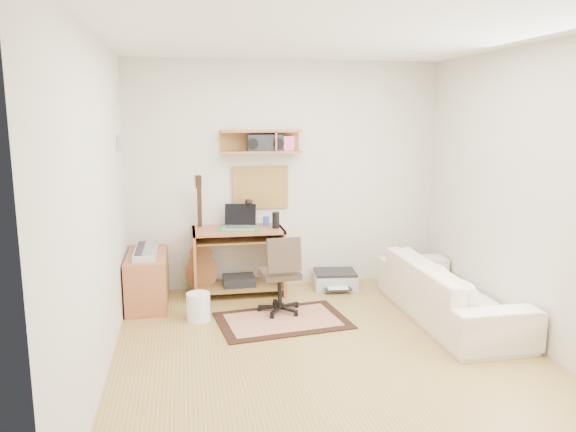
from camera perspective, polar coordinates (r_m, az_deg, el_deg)
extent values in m
cube|color=#A28243|center=(4.87, 4.13, -13.92)|extent=(3.60, 4.00, 0.01)
cube|color=white|center=(4.47, 4.59, 18.16)|extent=(3.60, 4.00, 0.01)
cube|color=beige|center=(6.43, -0.25, 4.20)|extent=(3.60, 0.01, 2.60)
cube|color=beige|center=(4.39, -19.07, 0.67)|extent=(0.01, 4.00, 2.60)
cube|color=beige|center=(5.25, 23.77, 1.88)|extent=(0.01, 4.00, 2.60)
cube|color=#A75D3B|center=(6.22, -2.78, 7.68)|extent=(0.90, 0.25, 0.26)
cube|color=#AA8355|center=(6.38, -2.86, 2.96)|extent=(0.64, 0.03, 0.49)
cube|color=#4C8CBF|center=(5.83, -17.03, 7.24)|extent=(0.02, 0.20, 0.15)
cylinder|color=black|center=(6.15, -1.27, -0.43)|extent=(0.08, 0.08, 0.18)
cylinder|color=#3851A9|center=(6.29, -2.25, -0.53)|extent=(0.07, 0.07, 0.11)
cube|color=black|center=(6.22, -2.43, 7.49)|extent=(0.39, 0.18, 0.20)
cube|color=#CEB08A|center=(5.53, -0.58, -10.69)|extent=(1.34, 0.98, 0.02)
cube|color=#A75D3B|center=(6.10, -14.30, -6.31)|extent=(0.40, 0.90, 0.55)
cube|color=#B2B5BA|center=(6.02, -14.43, -3.52)|extent=(0.23, 0.72, 0.06)
cylinder|color=white|center=(5.58, -9.21, -9.21)|extent=(0.29, 0.29, 0.28)
cube|color=#A5A8AA|center=(6.54, 4.86, -6.60)|extent=(0.53, 0.43, 0.19)
imported|color=beige|center=(5.70, 16.34, -6.46)|extent=(0.58, 1.97, 0.77)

